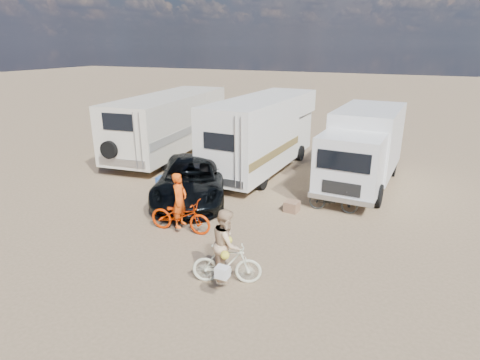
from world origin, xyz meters
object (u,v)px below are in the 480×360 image
at_px(rider_man, 180,206).
at_px(bike_woman, 227,264).
at_px(rv_main, 262,135).
at_px(rv_left, 170,125).
at_px(bike_man, 180,216).
at_px(rider_woman, 227,251).
at_px(crate, 292,206).
at_px(cooler, 164,182).
at_px(box_truck, 362,149).
at_px(dark_suv, 192,179).
at_px(bike_parked, 333,199).

bearing_deg(rider_man, bike_woman, -132.59).
height_order(rv_main, rv_left, rv_main).
bearing_deg(bike_woman, bike_man, 32.59).
distance_m(rv_left, rider_woman, 11.93).
bearing_deg(crate, rv_left, 149.96).
bearing_deg(cooler, bike_man, -53.20).
bearing_deg(crate, rider_man, -132.45).
relative_size(rider_woman, crate, 3.80).
relative_size(box_truck, rider_woman, 3.77).
xyz_separation_m(dark_suv, bike_man, (1.10, -2.54, -0.21)).
bearing_deg(rv_left, bike_woman, -56.18).
bearing_deg(bike_man, rider_man, 174.59).
relative_size(bike_man, rider_man, 1.17).
height_order(bike_woman, rider_woman, rider_woman).
height_order(rv_main, box_truck, rv_main).
height_order(rv_main, rider_woman, rv_main).
relative_size(rv_left, dark_suv, 1.63).
relative_size(rv_main, bike_parked, 4.65).
relative_size(rv_main, box_truck, 1.19).
relative_size(rider_man, cooler, 3.00).
bearing_deg(cooler, rider_woman, -48.32).
distance_m(dark_suv, bike_parked, 4.98).
distance_m(bike_man, cooler, 3.99).
distance_m(rider_woman, crate, 4.69).
relative_size(box_truck, cooler, 11.49).
bearing_deg(bike_woman, rv_left, 19.69).
bearing_deg(rv_left, rider_woman, -56.18).
height_order(bike_man, rider_man, rider_man).
height_order(rv_main, bike_parked, rv_main).
xyz_separation_m(rider_man, rider_woman, (2.44, -1.85, 0.01)).
bearing_deg(box_truck, rider_woman, -99.45).
bearing_deg(bike_man, dark_suv, 17.89).
height_order(rv_main, bike_man, rv_main).
relative_size(rv_left, crate, 19.13).
relative_size(bike_parked, crate, 3.66).
xyz_separation_m(box_truck, cooler, (-6.84, -3.36, -1.25)).
distance_m(bike_parked, cooler, 6.46).
height_order(rv_main, dark_suv, rv_main).
xyz_separation_m(rv_main, rider_woman, (2.46, -8.50, -0.75)).
height_order(bike_parked, cooler, bike_parked).
distance_m(rv_main, bike_man, 6.74).
relative_size(dark_suv, crate, 11.72).
bearing_deg(crate, bike_woman, -91.51).
relative_size(rv_left, rider_woman, 5.03).
height_order(rv_left, bike_woman, rv_left).
xyz_separation_m(rider_woman, bike_parked, (1.37, 5.22, -0.41)).
height_order(dark_suv, bike_man, dark_suv).
bearing_deg(crate, cooler, 178.02).
relative_size(bike_man, bike_woman, 1.18).
xyz_separation_m(rv_left, bike_man, (5.21, -7.29, -0.97)).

